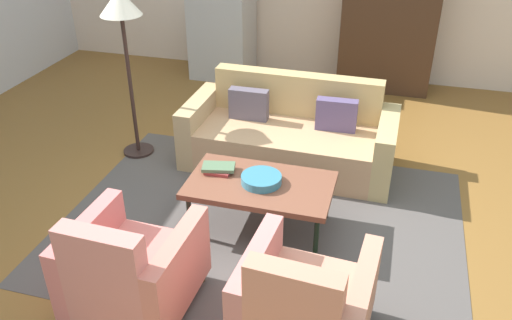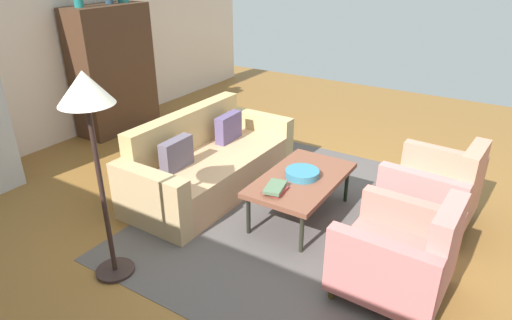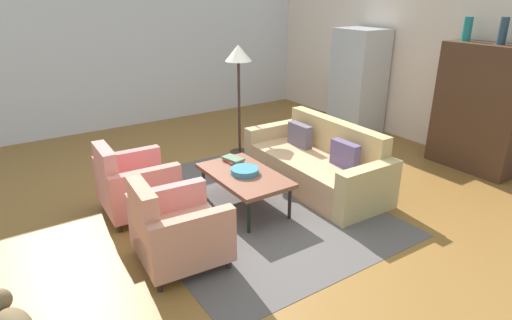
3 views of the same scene
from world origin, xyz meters
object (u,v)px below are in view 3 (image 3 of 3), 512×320
armchair_left (132,187)px  refrigerator (358,81)px  book_stack (233,160)px  vase_round (503,31)px  coffee_table (244,176)px  vase_tall (467,29)px  fruit_bowl (245,171)px  floor_lamp (238,63)px  armchair_right (174,232)px  cabinet (480,109)px  couch (319,165)px

armchair_left → refrigerator: (-0.86, 4.55, 0.58)m
book_stack → vase_round: (1.28, 3.40, 1.49)m
coffee_table → vase_tall: bearing=83.6°
fruit_bowl → refrigerator: size_ratio=0.18×
coffee_table → floor_lamp: floor_lamp is taller
floor_lamp → armchair_right: bearing=-43.5°
floor_lamp → fruit_bowl: bearing=-29.7°
refrigerator → floor_lamp: bearing=-93.4°
armchair_left → refrigerator: bearing=102.8°
cabinet → floor_lamp: 3.55m
couch → refrigerator: 2.71m
coffee_table → cabinet: cabinet is taller
coffee_table → cabinet: 3.61m
armchair_right → book_stack: armchair_right is taller
couch → refrigerator: refrigerator is taller
armchair_right → floor_lamp: 3.23m
armchair_right → coffee_table: bearing=121.1°
couch → fruit_bowl: size_ratio=6.32×
couch → vase_round: 2.98m
vase_tall → refrigerator: bearing=-176.9°
vase_tall → floor_lamp: bearing=-128.0°
couch → vase_round: bearing=-110.3°
vase_round → refrigerator: size_ratio=0.19×
coffee_table → vase_round: (0.89, 3.48, 1.56)m
fruit_bowl → vase_round: bearing=75.8°
coffee_table → armchair_right: armchair_right is taller
vase_round → floor_lamp: (-2.50, -2.56, -0.53)m
coffee_table → armchair_left: size_ratio=1.36×
armchair_left → cabinet: bearing=75.4°
vase_round → vase_tall: bearing=180.0°
vase_round → armchair_left: bearing=-107.8°
book_stack → cabinet: size_ratio=0.17×
armchair_right → fruit_bowl: (-0.59, 1.17, 0.14)m
vase_tall → floor_lamp: vase_tall is taller
armchair_left → cabinet: 4.89m
couch → armchair_left: armchair_left is taller
armchair_right → couch: bearing=108.2°
armchair_left → coffee_table: bearing=64.7°
couch → armchair_right: bearing=105.1°
fruit_bowl → cabinet: bearing=77.4°
vase_round → couch: bearing=-111.2°
couch → coffee_table: bearing=90.8°
vase_tall → cabinet: bearing=0.7°
cabinet → refrigerator: 2.26m
armchair_left → floor_lamp: (-1.01, 2.09, 1.10)m
fruit_bowl → floor_lamp: floor_lamp is taller
couch → cabinet: bearing=-108.0°
armchair_left → fruit_bowl: armchair_left is taller
couch → book_stack: 1.19m
coffee_table → cabinet: bearing=77.2°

